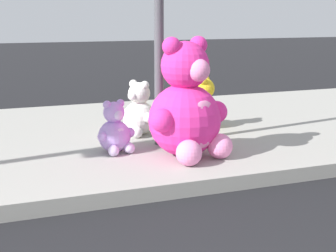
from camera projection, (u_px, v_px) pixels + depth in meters
The scene contains 5 objects.
sidewalk at pixel (64, 142), 6.34m from camera, with size 28.00×4.40×0.15m, color #9E9B93.
plush_pink_large at pixel (187, 110), 5.33m from camera, with size 0.96×0.91×1.28m.
plush_white at pixel (138, 113), 6.35m from camera, with size 0.50×0.48×0.69m.
plush_lavender at pixel (115, 132), 5.53m from camera, with size 0.44×0.41×0.59m.
plush_yellow at pixel (202, 107), 6.78m from camera, with size 0.50×0.48×0.69m.
Camera 1 is at (-0.94, -1.01, 1.65)m, focal length 53.56 mm.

